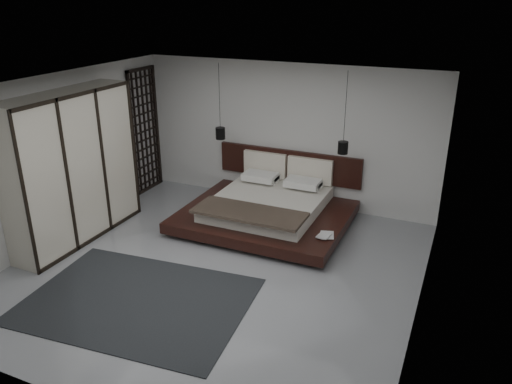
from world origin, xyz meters
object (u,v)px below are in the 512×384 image
at_px(lattice_screen, 145,131).
at_px(rug, 138,300).
at_px(pendant_left, 220,133).
at_px(pendant_right, 343,147).
at_px(bed, 268,207).
at_px(wardrobe, 72,168).

relative_size(lattice_screen, rug, 0.85).
bearing_deg(pendant_left, lattice_screen, 177.92).
bearing_deg(pendant_right, lattice_screen, 179.11).
relative_size(lattice_screen, bed, 0.88).
height_order(lattice_screen, rug, lattice_screen).
height_order(lattice_screen, bed, lattice_screen).
distance_m(bed, rug, 3.20).
relative_size(bed, pendant_right, 2.05).
relative_size(bed, rug, 0.97).
xyz_separation_m(pendant_right, wardrobe, (-4.00, -2.35, -0.20)).
relative_size(pendant_left, wardrobe, 0.56).
distance_m(lattice_screen, rug, 4.55).
relative_size(pendant_right, wardrobe, 0.56).
bearing_deg(pendant_left, bed, -21.66).
xyz_separation_m(pendant_left, rug, (0.54, -3.60, -1.46)).
xyz_separation_m(lattice_screen, rug, (2.36, -3.66, -1.29)).
bearing_deg(pendant_right, pendant_left, -180.00).
bearing_deg(rug, pendant_right, 62.33).
bearing_deg(wardrobe, lattice_screen, 95.94).
bearing_deg(pendant_right, bed, -158.34).
bearing_deg(rug, pendant_left, 98.58).
xyz_separation_m(wardrobe, rug, (2.11, -1.25, -1.27)).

